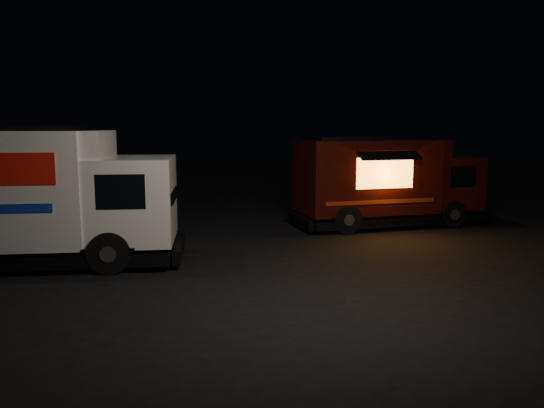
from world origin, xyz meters
The scene contains 3 objects.
ground centered at (0.00, 0.00, 0.00)m, with size 80.00×80.00×0.00m, color black.
white_truck centered at (-5.33, 2.47, 1.66)m, with size 7.34×2.50×3.33m, color white, non-canonical shape.
red_truck centered at (5.71, 3.12, 1.49)m, with size 6.40×2.35×2.98m, color #390C0A, non-canonical shape.
Camera 1 is at (-5.15, -11.36, 3.32)m, focal length 35.00 mm.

